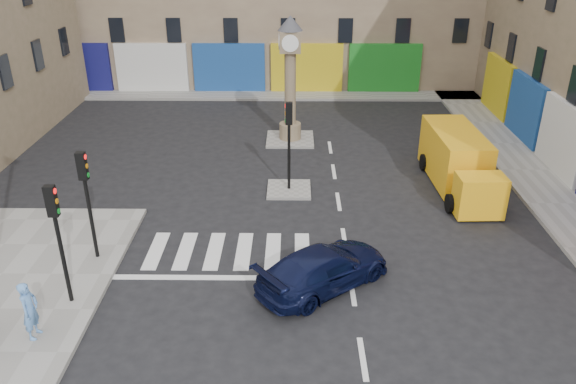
{
  "coord_description": "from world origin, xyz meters",
  "views": [
    {
      "loc": [
        -1.8,
        -13.15,
        10.15
      ],
      "look_at": [
        -1.99,
        3.73,
        2.0
      ],
      "focal_mm": 35.0,
      "sensor_mm": 36.0,
      "label": 1
    }
  ],
  "objects_px": {
    "traffic_light_left_far": "(86,189)",
    "pedestrian_blue": "(30,310)",
    "navy_sedan": "(324,268)",
    "clock_pillar": "(290,72)",
    "traffic_light_left_near": "(57,226)",
    "yellow_van": "(458,162)",
    "traffic_light_island": "(289,132)"
  },
  "relations": [
    {
      "from": "traffic_light_left_far",
      "to": "pedestrian_blue",
      "type": "xyz_separation_m",
      "value": [
        -0.39,
        -3.97,
        -1.63
      ]
    },
    {
      "from": "traffic_light_left_far",
      "to": "navy_sedan",
      "type": "xyz_separation_m",
      "value": [
        7.43,
        -1.38,
        -1.97
      ]
    },
    {
      "from": "traffic_light_left_far",
      "to": "clock_pillar",
      "type": "relative_size",
      "value": 0.61
    },
    {
      "from": "clock_pillar",
      "to": "navy_sedan",
      "type": "bearing_deg",
      "value": -84.95
    },
    {
      "from": "traffic_light_left_near",
      "to": "clock_pillar",
      "type": "xyz_separation_m",
      "value": [
        6.3,
        13.8,
        0.93
      ]
    },
    {
      "from": "navy_sedan",
      "to": "traffic_light_left_near",
      "type": "bearing_deg",
      "value": 58.93
    },
    {
      "from": "traffic_light_left_near",
      "to": "traffic_light_left_far",
      "type": "height_order",
      "value": "same"
    },
    {
      "from": "clock_pillar",
      "to": "navy_sedan",
      "type": "height_order",
      "value": "clock_pillar"
    },
    {
      "from": "traffic_light_left_near",
      "to": "pedestrian_blue",
      "type": "xyz_separation_m",
      "value": [
        -0.39,
        -1.57,
        -1.63
      ]
    },
    {
      "from": "traffic_light_left_far",
      "to": "yellow_van",
      "type": "xyz_separation_m",
      "value": [
        13.37,
        5.96,
        -1.51
      ]
    },
    {
      "from": "traffic_light_left_near",
      "to": "traffic_light_left_far",
      "type": "xyz_separation_m",
      "value": [
        0.0,
        2.4,
        0.0
      ]
    },
    {
      "from": "navy_sedan",
      "to": "clock_pillar",
      "type": "bearing_deg",
      "value": -33.83
    },
    {
      "from": "traffic_light_left_near",
      "to": "clock_pillar",
      "type": "bearing_deg",
      "value": 65.45
    },
    {
      "from": "traffic_light_island",
      "to": "pedestrian_blue",
      "type": "bearing_deg",
      "value": -125.52
    },
    {
      "from": "pedestrian_blue",
      "to": "traffic_light_left_near",
      "type": "bearing_deg",
      "value": -10.23
    },
    {
      "from": "clock_pillar",
      "to": "pedestrian_blue",
      "type": "bearing_deg",
      "value": -113.53
    },
    {
      "from": "traffic_light_left_far",
      "to": "navy_sedan",
      "type": "bearing_deg",
      "value": -10.53
    },
    {
      "from": "traffic_light_left_far",
      "to": "clock_pillar",
      "type": "bearing_deg",
      "value": 61.06
    },
    {
      "from": "clock_pillar",
      "to": "pedestrian_blue",
      "type": "xyz_separation_m",
      "value": [
        -6.69,
        -15.37,
        -2.56
      ]
    },
    {
      "from": "traffic_light_left_near",
      "to": "traffic_light_left_far",
      "type": "bearing_deg",
      "value": 90.0
    },
    {
      "from": "navy_sedan",
      "to": "traffic_light_island",
      "type": "bearing_deg",
      "value": -29.42
    },
    {
      "from": "yellow_van",
      "to": "pedestrian_blue",
      "type": "distance_m",
      "value": 16.97
    },
    {
      "from": "traffic_light_left_near",
      "to": "pedestrian_blue",
      "type": "bearing_deg",
      "value": -103.93
    },
    {
      "from": "traffic_light_island",
      "to": "clock_pillar",
      "type": "bearing_deg",
      "value": 90.0
    },
    {
      "from": "yellow_van",
      "to": "traffic_light_left_far",
      "type": "bearing_deg",
      "value": -158.15
    },
    {
      "from": "traffic_light_island",
      "to": "pedestrian_blue",
      "type": "height_order",
      "value": "traffic_light_island"
    },
    {
      "from": "traffic_light_left_near",
      "to": "yellow_van",
      "type": "distance_m",
      "value": 15.84
    },
    {
      "from": "traffic_light_left_near",
      "to": "navy_sedan",
      "type": "relative_size",
      "value": 0.83
    },
    {
      "from": "traffic_light_island",
      "to": "yellow_van",
      "type": "height_order",
      "value": "traffic_light_island"
    },
    {
      "from": "traffic_light_left_far",
      "to": "traffic_light_left_near",
      "type": "bearing_deg",
      "value": -90.0
    },
    {
      "from": "traffic_light_left_far",
      "to": "yellow_van",
      "type": "height_order",
      "value": "traffic_light_left_far"
    },
    {
      "from": "traffic_light_left_far",
      "to": "yellow_van",
      "type": "bearing_deg",
      "value": 24.02
    }
  ]
}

